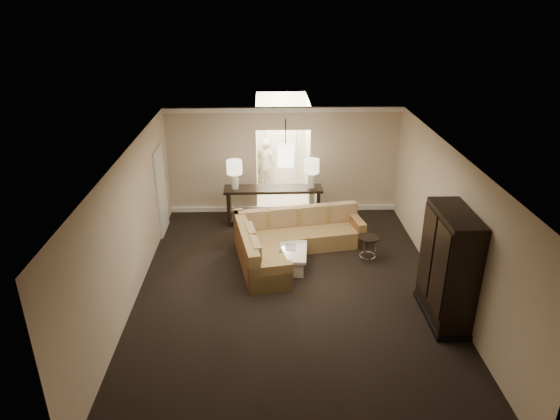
{
  "coord_description": "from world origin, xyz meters",
  "views": [
    {
      "loc": [
        -0.47,
        -8.38,
        5.46
      ],
      "look_at": [
        -0.17,
        1.2,
        1.22
      ],
      "focal_mm": 32.0,
      "sensor_mm": 36.0,
      "label": 1
    }
  ],
  "objects_px": {
    "console_table": "(273,202)",
    "drink_table": "(368,244)",
    "coffee_table": "(283,258)",
    "armoire": "(448,269)",
    "person": "(266,161)",
    "sectional_sofa": "(288,240)"
  },
  "relations": [
    {
      "from": "coffee_table",
      "to": "armoire",
      "type": "height_order",
      "value": "armoire"
    },
    {
      "from": "console_table",
      "to": "drink_table",
      "type": "relative_size",
      "value": 4.44
    },
    {
      "from": "console_table",
      "to": "drink_table",
      "type": "height_order",
      "value": "console_table"
    },
    {
      "from": "armoire",
      "to": "person",
      "type": "relative_size",
      "value": 1.22
    },
    {
      "from": "person",
      "to": "drink_table",
      "type": "bearing_deg",
      "value": 136.42
    },
    {
      "from": "person",
      "to": "coffee_table",
      "type": "bearing_deg",
      "value": 113.93
    },
    {
      "from": "coffee_table",
      "to": "console_table",
      "type": "bearing_deg",
      "value": 94.23
    },
    {
      "from": "coffee_table",
      "to": "console_table",
      "type": "xyz_separation_m",
      "value": [
        -0.17,
        2.25,
        0.36
      ]
    },
    {
      "from": "sectional_sofa",
      "to": "armoire",
      "type": "bearing_deg",
      "value": -52.64
    },
    {
      "from": "armoire",
      "to": "person",
      "type": "xyz_separation_m",
      "value": [
        -3.14,
        6.53,
        -0.15
      ]
    },
    {
      "from": "coffee_table",
      "to": "armoire",
      "type": "distance_m",
      "value": 3.47
    },
    {
      "from": "drink_table",
      "to": "armoire",
      "type": "bearing_deg",
      "value": -66.3
    },
    {
      "from": "sectional_sofa",
      "to": "coffee_table",
      "type": "xyz_separation_m",
      "value": [
        -0.13,
        -0.55,
        -0.14
      ]
    },
    {
      "from": "console_table",
      "to": "coffee_table",
      "type": "bearing_deg",
      "value": -86.17
    },
    {
      "from": "console_table",
      "to": "armoire",
      "type": "distance_m",
      "value": 5.11
    },
    {
      "from": "sectional_sofa",
      "to": "person",
      "type": "distance_m",
      "value": 4.16
    },
    {
      "from": "sectional_sofa",
      "to": "drink_table",
      "type": "xyz_separation_m",
      "value": [
        1.74,
        -0.3,
        0.05
      ]
    },
    {
      "from": "armoire",
      "to": "person",
      "type": "distance_m",
      "value": 7.25
    },
    {
      "from": "person",
      "to": "sectional_sofa",
      "type": "bearing_deg",
      "value": 116.26
    },
    {
      "from": "sectional_sofa",
      "to": "drink_table",
      "type": "height_order",
      "value": "sectional_sofa"
    },
    {
      "from": "console_table",
      "to": "person",
      "type": "bearing_deg",
      "value": 93.6
    },
    {
      "from": "person",
      "to": "console_table",
      "type": "bearing_deg",
      "value": 113.82
    }
  ]
}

